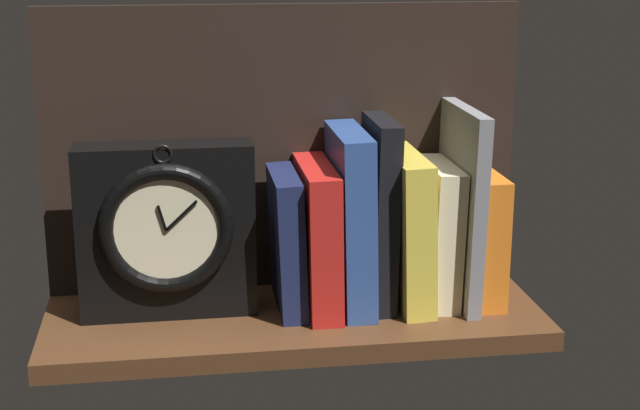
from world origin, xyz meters
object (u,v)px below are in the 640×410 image
book_red_requiem (318,237)px  book_black_skeptic (379,213)px  book_blue_modern (351,219)px  book_navy_bierce (287,241)px  book_gray_chess (461,205)px  book_yellow_seinlanguage (407,229)px  book_cream_twain (437,233)px  framed_clock (166,230)px  book_orange_pandolfini (481,235)px

book_red_requiem → book_black_skeptic: book_black_skeptic is taller
book_red_requiem → book_blue_modern: book_blue_modern is taller
book_navy_bierce → book_gray_chess: (22.90, 0.00, 3.89)cm
book_gray_chess → book_yellow_seinlanguage: bearing=180.0°
book_yellow_seinlanguage → book_cream_twain: 4.19cm
book_yellow_seinlanguage → book_red_requiem: bearing=180.0°
book_red_requiem → framed_clock: size_ratio=0.83×
book_red_requiem → book_cream_twain: 15.87cm
book_black_skeptic → book_yellow_seinlanguage: 4.41cm
book_cream_twain → book_orange_pandolfini: book_cream_twain is taller
framed_clock → book_gray_chess: bearing=0.5°
book_gray_chess → framed_clock: bearing=-179.5°
book_black_skeptic → book_yellow_seinlanguage: size_ratio=1.24×
framed_clock → book_black_skeptic: bearing=0.7°
book_yellow_seinlanguage → book_gray_chess: book_gray_chess is taller
book_navy_bierce → book_orange_pandolfini: size_ratio=1.04×
book_orange_pandolfini → framed_clock: size_ratio=0.76×
book_yellow_seinlanguage → book_orange_pandolfini: size_ratio=1.15×
book_gray_chess → framed_clock: book_gray_chess is taller
book_gray_chess → framed_clock: size_ratio=1.13×
book_cream_twain → book_blue_modern: bearing=180.0°
book_red_requiem → book_blue_modern: 4.82cm
book_blue_modern → book_cream_twain: (11.58, 0.00, -2.40)cm
book_navy_bierce → book_blue_modern: bearing=0.0°
book_red_requiem → book_black_skeptic: 8.51cm
book_gray_chess → book_orange_pandolfini: (2.93, 0.00, -4.24)cm
book_navy_bierce → book_red_requiem: 4.00cm
book_yellow_seinlanguage → book_gray_chess: size_ratio=0.77×
book_navy_bierce → framed_clock: 15.36cm
book_cream_twain → book_orange_pandolfini: bearing=0.0°
book_navy_bierce → book_black_skeptic: (11.98, 0.00, 3.32)cm
book_gray_chess → book_blue_modern: bearing=180.0°
book_orange_pandolfini → book_blue_modern: bearing=180.0°
book_black_skeptic → book_orange_pandolfini: (13.85, 0.00, -3.67)cm
book_blue_modern → book_yellow_seinlanguage: (7.45, 0.00, -1.68)cm
book_orange_pandolfini → framed_clock: (-41.02, -0.31, 2.67)cm
book_red_requiem → book_gray_chess: size_ratio=0.73×
book_blue_modern → book_cream_twain: 11.82cm
book_black_skeptic → framed_clock: 27.18cm
book_red_requiem → book_blue_modern: (4.29, 0.00, 2.19)cm
book_navy_bierce → book_cream_twain: book_cream_twain is taller
book_blue_modern → book_cream_twain: book_blue_modern is taller
book_navy_bierce → book_black_skeptic: 12.43cm
book_blue_modern → book_orange_pandolfini: 17.82cm
book_blue_modern → book_black_skeptic: book_black_skeptic is taller
book_navy_bierce → book_orange_pandolfini: (25.83, 0.00, -0.35)cm
book_yellow_seinlanguage → book_gray_chess: 7.76cm
book_black_skeptic → book_yellow_seinlanguage: bearing=0.0°
book_orange_pandolfini → book_navy_bierce: bearing=180.0°
book_red_requiem → book_orange_pandolfini: (21.86, 0.00, -0.80)cm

